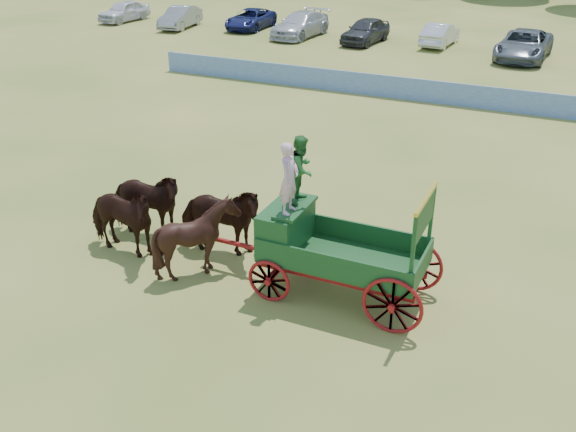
# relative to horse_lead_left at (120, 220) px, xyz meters

# --- Properties ---
(ground) EXTENTS (160.00, 160.00, 0.00)m
(ground) POSITION_rel_horse_lead_left_xyz_m (3.61, -0.46, -1.01)
(ground) COLOR tan
(ground) RESTS_ON ground
(horse_lead_left) EXTENTS (2.45, 1.20, 2.03)m
(horse_lead_left) POSITION_rel_horse_lead_left_xyz_m (0.00, 0.00, 0.00)
(horse_lead_left) COLOR black
(horse_lead_left) RESTS_ON ground
(horse_lead_right) EXTENTS (2.52, 1.38, 2.03)m
(horse_lead_right) POSITION_rel_horse_lead_left_xyz_m (0.00, 1.10, 0.00)
(horse_lead_right) COLOR black
(horse_lead_right) RESTS_ON ground
(horse_wheel_left) EXTENTS (2.03, 1.85, 2.03)m
(horse_wheel_left) POSITION_rel_horse_lead_left_xyz_m (2.40, 0.00, 0.00)
(horse_wheel_left) COLOR black
(horse_wheel_left) RESTS_ON ground
(horse_wheel_right) EXTENTS (2.55, 1.49, 2.03)m
(horse_wheel_right) POSITION_rel_horse_lead_left_xyz_m (2.40, 1.10, 0.00)
(horse_wheel_right) COLOR black
(horse_wheel_right) RESTS_ON ground
(farm_dray) EXTENTS (6.00, 2.00, 3.84)m
(farm_dray) POSITION_rel_horse_lead_left_xyz_m (5.34, 0.58, 0.69)
(farm_dray) COLOR maroon
(farm_dray) RESTS_ON ground
(sponsor_banner) EXTENTS (26.00, 0.08, 1.05)m
(sponsor_banner) POSITION_rel_horse_lead_left_xyz_m (2.61, 17.54, -0.49)
(sponsor_banner) COLOR #1C4B9A
(sponsor_banner) RESTS_ON ground
(parked_cars) EXTENTS (51.65, 7.36, 1.65)m
(parked_cars) POSITION_rel_horse_lead_left_xyz_m (1.92, 29.31, -0.26)
(parked_cars) COLOR silver
(parked_cars) RESTS_ON ground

